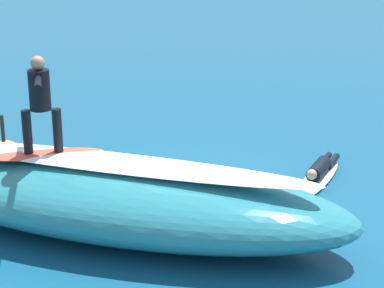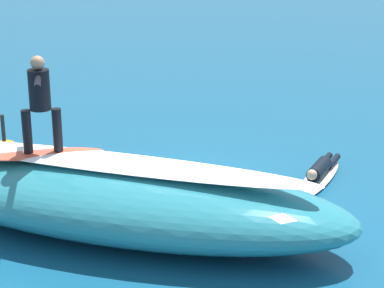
{
  "view_description": "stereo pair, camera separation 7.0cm",
  "coord_description": "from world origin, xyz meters",
  "views": [
    {
      "loc": [
        -4.09,
        11.95,
        5.46
      ],
      "look_at": [
        -0.13,
        0.07,
        1.08
      ],
      "focal_mm": 68.53,
      "sensor_mm": 36.0,
      "label": 1
    },
    {
      "loc": [
        -4.16,
        11.93,
        5.46
      ],
      "look_at": [
        -0.13,
        0.07,
        1.08
      ],
      "focal_mm": 68.53,
      "sensor_mm": 36.0,
      "label": 2
    }
  ],
  "objects": [
    {
      "name": "surfer_paddling",
      "position": [
        -2.23,
        -1.73,
        0.23
      ],
      "size": [
        0.47,
        1.69,
        0.3
      ],
      "rotation": [
        0.0,
        0.0,
        1.45
      ],
      "color": "black",
      "rests_on": "surfboard_paddling"
    },
    {
      "name": "surfer_riding",
      "position": [
        1.95,
        1.74,
        2.22
      ],
      "size": [
        0.84,
        1.42,
        1.65
      ],
      "rotation": [
        0.0,
        0.0,
        0.5
      ],
      "color": "black",
      "rests_on": "surfboard_riding"
    },
    {
      "name": "wave_crest",
      "position": [
        0.65,
        1.72,
        0.59
      ],
      "size": [
        8.13,
        2.69,
        1.18
      ],
      "primitive_type": "ellipsoid",
      "rotation": [
        0.0,
        0.0,
        0.01
      ],
      "color": "teal",
      "rests_on": "ground_plane"
    },
    {
      "name": "wave_foam_lip",
      "position": [
        0.65,
        1.72,
        1.22
      ],
      "size": [
        6.89,
        0.99,
        0.08
      ],
      "primitive_type": "ellipsoid",
      "rotation": [
        0.0,
        0.0,
        0.01
      ],
      "color": "white",
      "rests_on": "wave_crest"
    },
    {
      "name": "buoy_marker",
      "position": [
        3.74,
        0.2,
        0.39
      ],
      "size": [
        0.76,
        0.76,
        1.3
      ],
      "color": "orange",
      "rests_on": "ground_plane"
    },
    {
      "name": "surfboard_riding",
      "position": [
        1.95,
        1.74,
        1.22
      ],
      "size": [
        2.04,
        1.46,
        0.08
      ],
      "primitive_type": "ellipsoid",
      "rotation": [
        0.0,
        0.0,
        0.5
      ],
      "color": "#E0563D",
      "rests_on": "wave_crest"
    },
    {
      "name": "surfboard_paddling",
      "position": [
        -2.21,
        -1.6,
        0.05
      ],
      "size": [
        0.77,
        2.41,
        0.1
      ],
      "primitive_type": "ellipsoid",
      "rotation": [
        0.0,
        0.0,
        1.45
      ],
      "color": "silver",
      "rests_on": "ground_plane"
    },
    {
      "name": "ground_plane",
      "position": [
        0.0,
        0.0,
        0.0
      ],
      "size": [
        120.0,
        120.0,
        0.0
      ],
      "primitive_type": "plane",
      "color": "#145175"
    }
  ]
}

